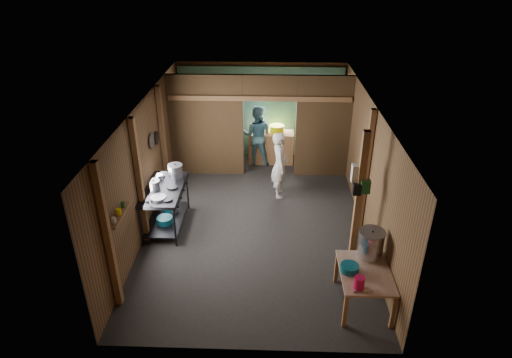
{
  "coord_description": "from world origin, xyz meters",
  "views": [
    {
      "loc": [
        0.27,
        -8.02,
        5.22
      ],
      "look_at": [
        0.0,
        -0.2,
        1.1
      ],
      "focal_mm": 30.79,
      "sensor_mm": 36.0,
      "label": 1
    }
  ],
  "objects_px": {
    "stove_pot_large": "(176,172)",
    "pink_bucket": "(359,283)",
    "yellow_tub": "(277,129)",
    "prep_table": "(363,287)",
    "stock_pot": "(371,244)",
    "gas_range": "(166,207)",
    "cook": "(280,165)"
  },
  "relations": [
    {
      "from": "prep_table",
      "to": "cook",
      "type": "xyz_separation_m",
      "value": [
        -1.33,
        3.57,
        0.47
      ]
    },
    {
      "from": "yellow_tub",
      "to": "cook",
      "type": "bearing_deg",
      "value": -88.26
    },
    {
      "from": "stove_pot_large",
      "to": "stock_pot",
      "type": "xyz_separation_m",
      "value": [
        3.67,
        -2.21,
        -0.16
      ]
    },
    {
      "from": "stock_pot",
      "to": "cook",
      "type": "relative_size",
      "value": 0.32
    },
    {
      "from": "gas_range",
      "to": "prep_table",
      "type": "xyz_separation_m",
      "value": [
        3.71,
        -2.17,
        -0.13
      ]
    },
    {
      "from": "gas_range",
      "to": "cook",
      "type": "xyz_separation_m",
      "value": [
        2.38,
        1.4,
        0.34
      ]
    },
    {
      "from": "stove_pot_large",
      "to": "prep_table",
      "type": "bearing_deg",
      "value": -36.52
    },
    {
      "from": "pink_bucket",
      "to": "yellow_tub",
      "type": "height_order",
      "value": "yellow_tub"
    },
    {
      "from": "gas_range",
      "to": "cook",
      "type": "height_order",
      "value": "cook"
    },
    {
      "from": "prep_table",
      "to": "stove_pot_large",
      "type": "xyz_separation_m",
      "value": [
        -3.54,
        2.62,
        0.73
      ]
    },
    {
      "from": "stove_pot_large",
      "to": "yellow_tub",
      "type": "relative_size",
      "value": 0.84
    },
    {
      "from": "stock_pot",
      "to": "stove_pot_large",
      "type": "bearing_deg",
      "value": 148.97
    },
    {
      "from": "stove_pot_large",
      "to": "cook",
      "type": "bearing_deg",
      "value": 23.16
    },
    {
      "from": "stove_pot_large",
      "to": "cook",
      "type": "relative_size",
      "value": 0.2
    },
    {
      "from": "stove_pot_large",
      "to": "stock_pot",
      "type": "distance_m",
      "value": 4.29
    },
    {
      "from": "prep_table",
      "to": "stock_pot",
      "type": "bearing_deg",
      "value": 72.01
    },
    {
      "from": "prep_table",
      "to": "pink_bucket",
      "type": "height_order",
      "value": "pink_bucket"
    },
    {
      "from": "prep_table",
      "to": "cook",
      "type": "relative_size",
      "value": 0.7
    },
    {
      "from": "yellow_tub",
      "to": "prep_table",
      "type": "bearing_deg",
      "value": -75.65
    },
    {
      "from": "cook",
      "to": "gas_range",
      "type": "bearing_deg",
      "value": 115.94
    },
    {
      "from": "prep_table",
      "to": "yellow_tub",
      "type": "height_order",
      "value": "yellow_tub"
    },
    {
      "from": "gas_range",
      "to": "cook",
      "type": "bearing_deg",
      "value": 30.47
    },
    {
      "from": "prep_table",
      "to": "stock_pot",
      "type": "relative_size",
      "value": 2.19
    },
    {
      "from": "stove_pot_large",
      "to": "pink_bucket",
      "type": "relative_size",
      "value": 1.64
    },
    {
      "from": "gas_range",
      "to": "stove_pot_large",
      "type": "bearing_deg",
      "value": 69.51
    },
    {
      "from": "stock_pot",
      "to": "pink_bucket",
      "type": "bearing_deg",
      "value": -111.41
    },
    {
      "from": "gas_range",
      "to": "stock_pot",
      "type": "relative_size",
      "value": 3.05
    },
    {
      "from": "cook",
      "to": "pink_bucket",
      "type": "bearing_deg",
      "value": -168.25
    },
    {
      "from": "yellow_tub",
      "to": "cook",
      "type": "xyz_separation_m",
      "value": [
        0.06,
        -1.85,
        -0.16
      ]
    },
    {
      "from": "stove_pot_large",
      "to": "cook",
      "type": "height_order",
      "value": "cook"
    },
    {
      "from": "yellow_tub",
      "to": "stove_pot_large",
      "type": "bearing_deg",
      "value": -127.61
    },
    {
      "from": "cook",
      "to": "prep_table",
      "type": "bearing_deg",
      "value": -164.09
    }
  ]
}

